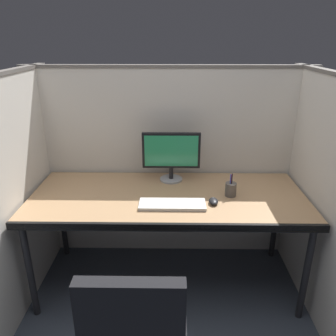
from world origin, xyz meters
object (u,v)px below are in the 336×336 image
at_px(keyboard_main, 172,205).
at_px(pen_cup, 231,189).
at_px(desk, 168,202).
at_px(monitor_center, 171,153).
at_px(computer_mouse, 213,201).

bearing_deg(keyboard_main, pen_cup, 21.50).
bearing_deg(desk, monitor_center, 85.58).
relative_size(keyboard_main, pen_cup, 2.57).
xyz_separation_m(keyboard_main, computer_mouse, (0.27, 0.04, 0.01)).
bearing_deg(keyboard_main, desk, 101.43).
height_order(keyboard_main, pen_cup, pen_cup).
xyz_separation_m(monitor_center, computer_mouse, (0.28, -0.38, -0.20)).
bearing_deg(computer_mouse, monitor_center, 126.26).
bearing_deg(computer_mouse, desk, 159.11).
distance_m(monitor_center, computer_mouse, 0.51).
bearing_deg(desk, computer_mouse, -20.89).
xyz_separation_m(desk, pen_cup, (0.43, 0.00, 0.10)).
bearing_deg(monitor_center, computer_mouse, -53.74).
relative_size(desk, pen_cup, 11.35).
xyz_separation_m(monitor_center, keyboard_main, (0.01, -0.42, -0.20)).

